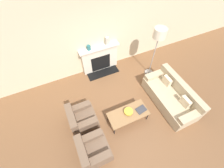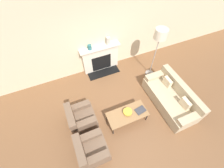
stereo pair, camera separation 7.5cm
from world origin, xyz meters
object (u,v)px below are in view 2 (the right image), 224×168
at_px(bowl, 128,112).
at_px(book, 140,110).
at_px(mantel_vase_center_left, 108,41).
at_px(armchair_far, 81,118).
at_px(floor_lamp, 160,37).
at_px(fireplace, 101,59).
at_px(couch, 171,98).
at_px(mantel_vase_left, 90,47).
at_px(coffee_table, 127,114).
at_px(armchair_near, 91,150).

distance_m(bowl, book, 0.39).
height_order(book, mantel_vase_center_left, mantel_vase_center_left).
xyz_separation_m(armchair_far, floor_lamp, (2.96, 0.93, 1.34)).
distance_m(fireplace, couch, 2.82).
distance_m(couch, mantel_vase_left, 3.14).
bearing_deg(book, fireplace, 89.39).
height_order(fireplace, couch, fireplace).
height_order(fireplace, coffee_table, fireplace).
distance_m(armchair_near, mantel_vase_center_left, 3.45).
height_order(armchair_near, coffee_table, armchair_near).
distance_m(bowl, floor_lamp, 2.45).
xyz_separation_m(floor_lamp, mantel_vase_left, (-1.97, 1.00, -0.50)).
distance_m(coffee_table, book, 0.41).
height_order(armchair_far, floor_lamp, floor_lamp).
bearing_deg(coffee_table, floor_lamp, 39.37).
xyz_separation_m(book, mantel_vase_left, (-0.69, 2.43, 0.73)).
bearing_deg(fireplace, coffee_table, -91.46).
distance_m(armchair_near, bowl, 1.41).
distance_m(book, mantel_vase_center_left, 2.56).
xyz_separation_m(armchair_near, armchair_far, (0.00, 0.95, 0.00)).
bearing_deg(armchair_far, bowl, -107.68).
distance_m(couch, mantel_vase_center_left, 2.81).
bearing_deg(floor_lamp, book, -131.85).
bearing_deg(mantel_vase_center_left, book, -89.76).
xyz_separation_m(armchair_far, bowl, (1.30, -0.41, 0.15)).
bearing_deg(couch, mantel_vase_left, -141.77).
relative_size(coffee_table, book, 3.61).
bearing_deg(couch, floor_lamp, 175.92).
bearing_deg(bowl, couch, -1.03).
xyz_separation_m(armchair_near, coffee_table, (1.28, 0.50, 0.07)).
relative_size(book, mantel_vase_center_left, 1.15).
distance_m(book, floor_lamp, 2.28).
height_order(couch, coffee_table, couch).
relative_size(coffee_table, mantel_vase_center_left, 4.15).
height_order(couch, armchair_near, couch).
xyz_separation_m(coffee_table, book, (0.40, -0.05, 0.04)).
bearing_deg(coffee_table, mantel_vase_left, 96.92).
bearing_deg(mantel_vase_left, book, -74.14).
distance_m(armchair_near, armchair_far, 0.95).
height_order(armchair_far, coffee_table, armchair_far).
bearing_deg(mantel_vase_center_left, armchair_far, -130.79).
bearing_deg(armchair_far, mantel_vase_left, -27.07).
distance_m(floor_lamp, mantel_vase_left, 2.27).
bearing_deg(mantel_vase_center_left, floor_lamp, -37.85).
relative_size(couch, floor_lamp, 1.01).
relative_size(armchair_far, book, 2.34).
bearing_deg(armchair_near, mantel_vase_center_left, -30.10).
bearing_deg(mantel_vase_left, floor_lamp, -26.97).
relative_size(armchair_near, mantel_vase_center_left, 2.69).
distance_m(fireplace, armchair_near, 3.17).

